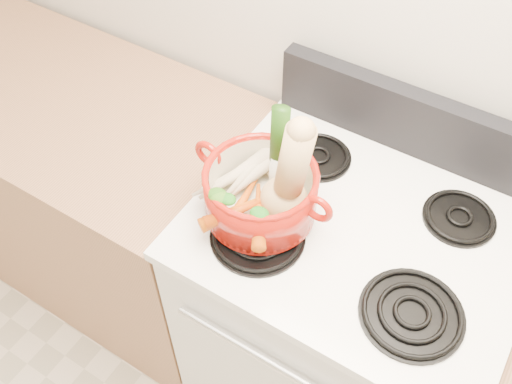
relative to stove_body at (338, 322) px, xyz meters
The scene contains 25 objects.
wall_back 0.91m from the stove_body, 90.00° to the left, with size 3.50×0.02×2.60m, color beige.
stove_body is the anchor object (origin of this frame).
cooktop 0.47m from the stove_body, ahead, with size 0.78×0.67×0.03m, color white.
control_backsplash 0.65m from the stove_body, 90.00° to the left, with size 0.76×0.05×0.18m, color black.
oven_handle 0.47m from the stove_body, 90.00° to the right, with size 0.02×0.02×0.60m, color silver.
counter_left 1.07m from the stove_body, behind, with size 1.36×0.65×0.90m, color #986847.
burner_front_left 0.56m from the stove_body, 139.90° to the right, with size 0.22×0.22×0.02m, color black.
burner_front_right 0.56m from the stove_body, 40.10° to the right, with size 0.22×0.22×0.02m, color black.
burner_back_left 0.55m from the stove_body, 143.62° to the left, with size 0.17×0.17×0.02m, color black.
burner_back_right 0.55m from the stove_body, 36.38° to the left, with size 0.17×0.17×0.02m, color black.
dutch_oven 0.62m from the stove_body, 155.70° to the right, with size 0.26×0.26×0.13m, color #951309.
pot_handle_left 0.72m from the stove_body, 165.60° to the right, with size 0.07×0.07×0.02m, color #951309.
pot_handle_right 0.63m from the stove_body, 124.85° to the right, with size 0.07×0.07×0.02m, color #951309.
squash 0.70m from the stove_body, 150.28° to the right, with size 0.11×0.11×0.27m, color tan, non-canonical shape.
leek 0.70m from the stove_body, 165.99° to the right, with size 0.04×0.04×0.27m, color beige.
ginger 0.60m from the stove_body, behind, with size 0.08×0.06×0.04m, color #D9BC85.
parsnip_0 0.63m from the stove_body, 167.94° to the right, with size 0.04×0.04×0.20m, color beige.
parsnip_1 0.65m from the stove_body, 163.66° to the right, with size 0.04×0.04×0.19m, color beige.
parsnip_2 0.64m from the stove_body, 164.43° to the right, with size 0.04×0.04×0.20m, color beige.
parsnip_3 0.65m from the stove_body, 163.53° to the right, with size 0.04×0.04×0.19m, color beige.
parsnip_4 0.64m from the stove_body, behind, with size 0.04×0.04×0.22m, color beige.
carrot_0 0.62m from the stove_body, 153.65° to the right, with size 0.03×0.03×0.15m, color #DE530B.
carrot_1 0.64m from the stove_body, 145.14° to the right, with size 0.04×0.04×0.17m, color #DD5C0B.
carrot_2 0.62m from the stove_body, 140.24° to the right, with size 0.03×0.03×0.17m, color #CD610A.
carrot_3 0.64m from the stove_body, 143.29° to the right, with size 0.03×0.03×0.15m, color #BF3B09.
Camera 1 is at (0.22, 0.58, 2.03)m, focal length 40.00 mm.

